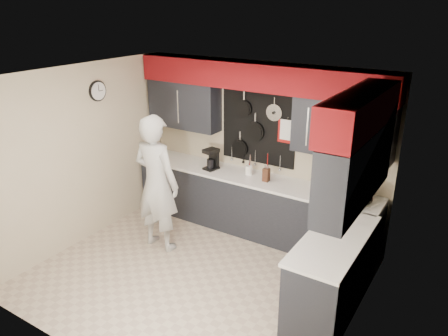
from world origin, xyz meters
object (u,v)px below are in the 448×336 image
Objects in this scene: knife_block at (266,175)px; microwave at (350,191)px; person at (157,183)px; utensil_crock at (249,170)px; coffee_maker at (212,158)px.

microwave is at bearing -1.11° from knife_block.
microwave is at bearing -155.31° from person.
person is at bearing -125.70° from utensil_crock.
person is (-0.84, -1.16, 0.01)m from utensil_crock.
person is (-0.23, -1.06, -0.10)m from coffee_maker.
knife_block is at bearing -15.86° from utensil_crock.
person is at bearing -138.56° from knife_block.
utensil_crock is 0.63m from coffee_maker.
microwave is 1.23m from knife_block.
person reaches higher than utensil_crock.
utensil_crock is 0.43× the size of coffee_maker.
utensil_crock is at bearing 163.47° from knife_block.
coffee_maker is at bearing -163.97° from microwave.
utensil_crock is at bearing -124.64° from person.
microwave is 1.58m from utensil_crock.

